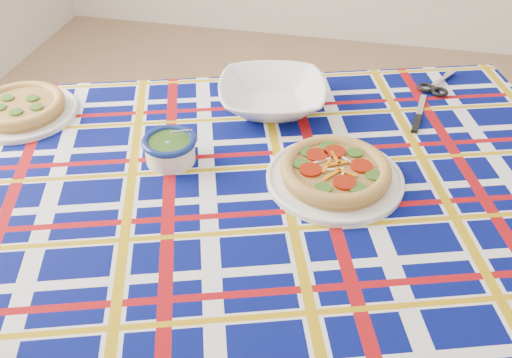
% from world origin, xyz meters
% --- Properties ---
extents(floor, '(4.00, 4.00, 0.00)m').
position_xyz_m(floor, '(0.00, 0.00, 0.00)').
color(floor, '#8A6547').
rests_on(floor, ground).
extents(dining_table, '(1.84, 1.45, 0.75)m').
position_xyz_m(dining_table, '(-0.18, -0.51, 0.68)').
color(dining_table, brown).
rests_on(dining_table, floor).
extents(tablecloth, '(1.88, 1.49, 0.11)m').
position_xyz_m(tablecloth, '(-0.18, -0.51, 0.71)').
color(tablecloth, '#040B55').
rests_on(tablecloth, dining_table).
extents(main_focaccia_plate, '(0.37, 0.37, 0.06)m').
position_xyz_m(main_focaccia_plate, '(0.02, -0.46, 0.79)').
color(main_focaccia_plate, olive).
rests_on(main_focaccia_plate, tablecloth).
extents(pesto_bowl, '(0.16, 0.16, 0.08)m').
position_xyz_m(pesto_bowl, '(-0.38, -0.46, 0.80)').
color(pesto_bowl, '#1E3E11').
rests_on(pesto_bowl, tablecloth).
extents(serving_bowl, '(0.35, 0.35, 0.07)m').
position_xyz_m(serving_bowl, '(-0.19, -0.17, 0.79)').
color(serving_bowl, white).
rests_on(serving_bowl, tablecloth).
extents(second_focaccia_plate, '(0.38, 0.38, 0.05)m').
position_xyz_m(second_focaccia_plate, '(-0.83, -0.35, 0.79)').
color(second_focaccia_plate, olive).
rests_on(second_focaccia_plate, tablecloth).
extents(table_knife, '(0.05, 0.22, 0.01)m').
position_xyz_m(table_knife, '(0.21, -0.08, 0.76)').
color(table_knife, silver).
rests_on(table_knife, tablecloth).
extents(kitchen_scissors, '(0.17, 0.22, 0.02)m').
position_xyz_m(kitchen_scissors, '(0.28, 0.08, 0.77)').
color(kitchen_scissors, silver).
rests_on(kitchen_scissors, tablecloth).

